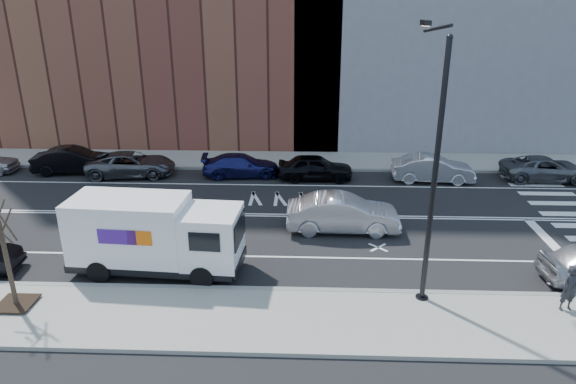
# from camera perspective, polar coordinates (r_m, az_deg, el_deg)

# --- Properties ---
(ground) EXTENTS (120.00, 120.00, 0.00)m
(ground) POSITION_cam_1_polar(r_m,az_deg,el_deg) (25.35, -4.55, -2.55)
(ground) COLOR black
(ground) RESTS_ON ground
(sidewalk_near) EXTENTS (44.00, 3.60, 0.15)m
(sidewalk_near) POSITION_cam_1_polar(r_m,az_deg,el_deg) (17.67, -7.83, -13.73)
(sidewalk_near) COLOR gray
(sidewalk_near) RESTS_ON ground
(sidewalk_far) EXTENTS (44.00, 3.60, 0.15)m
(sidewalk_far) POSITION_cam_1_polar(r_m,az_deg,el_deg) (33.54, -2.87, 3.56)
(sidewalk_far) COLOR gray
(sidewalk_far) RESTS_ON ground
(curb_near) EXTENTS (44.00, 0.25, 0.17)m
(curb_near) POSITION_cam_1_polar(r_m,az_deg,el_deg) (19.15, -6.93, -10.66)
(curb_near) COLOR gray
(curb_near) RESTS_ON ground
(curb_far) EXTENTS (44.00, 0.25, 0.17)m
(curb_far) POSITION_cam_1_polar(r_m,az_deg,el_deg) (31.83, -3.14, 2.61)
(curb_far) COLOR gray
(curb_far) RESTS_ON ground
(road_markings) EXTENTS (40.00, 8.60, 0.01)m
(road_markings) POSITION_cam_1_polar(r_m,az_deg,el_deg) (25.35, -4.55, -2.54)
(road_markings) COLOR white
(road_markings) RESTS_ON ground
(streetlight) EXTENTS (0.44, 4.02, 9.34)m
(streetlight) POSITION_cam_1_polar(r_m,az_deg,el_deg) (17.42, 15.78, 3.49)
(streetlight) COLOR black
(streetlight) RESTS_ON ground
(street_tree) EXTENTS (1.20, 1.20, 3.75)m
(street_tree) POSITION_cam_1_polar(r_m,az_deg,el_deg) (19.69, -28.55, -7.80)
(street_tree) COLOR black
(street_tree) RESTS_ON ground
(fedex_van) EXTENTS (6.70, 2.68, 3.00)m
(fedex_van) POSITION_cam_1_polar(r_m,az_deg,el_deg) (20.27, -14.61, -4.57)
(fedex_van) COLOR black
(fedex_van) RESTS_ON ground
(far_parked_b) EXTENTS (4.91, 2.21, 1.56)m
(far_parked_b) POSITION_cam_1_polar(r_m,az_deg,el_deg) (33.68, -22.69, 3.26)
(far_parked_b) COLOR black
(far_parked_b) RESTS_ON ground
(far_parked_c) EXTENTS (5.37, 2.91, 1.43)m
(far_parked_c) POSITION_cam_1_polar(r_m,az_deg,el_deg) (31.98, -17.05, 2.98)
(far_parked_c) COLOR #53545B
(far_parked_c) RESTS_ON ground
(far_parked_d) EXTENTS (4.75, 2.29, 1.33)m
(far_parked_d) POSITION_cam_1_polar(r_m,az_deg,el_deg) (30.64, -5.22, 2.96)
(far_parked_d) COLOR navy
(far_parked_d) RESTS_ON ground
(far_parked_e) EXTENTS (4.36, 1.79, 1.48)m
(far_parked_e) POSITION_cam_1_polar(r_m,az_deg,el_deg) (29.97, 3.04, 2.76)
(far_parked_e) COLOR black
(far_parked_e) RESTS_ON ground
(far_parked_f) EXTENTS (4.70, 1.80, 1.53)m
(far_parked_f) POSITION_cam_1_polar(r_m,az_deg,el_deg) (30.78, 15.77, 2.52)
(far_parked_f) COLOR silver
(far_parked_f) RESTS_ON ground
(far_parked_g) EXTENTS (4.98, 2.38, 1.37)m
(far_parked_g) POSITION_cam_1_polar(r_m,az_deg,el_deg) (33.42, 26.69, 2.33)
(far_parked_g) COLOR #575A5F
(far_parked_g) RESTS_ON ground
(driving_sedan) EXTENTS (5.10, 1.78, 1.68)m
(driving_sedan) POSITION_cam_1_polar(r_m,az_deg,el_deg) (23.43, 6.12, -2.40)
(driving_sedan) COLOR silver
(driving_sedan) RESTS_ON ground
(pedestrian) EXTENTS (0.67, 0.51, 1.65)m
(pedestrian) POSITION_cam_1_polar(r_m,az_deg,el_deg) (19.74, 28.83, -9.35)
(pedestrian) COLOR #222328
(pedestrian) RESTS_ON sidewalk_near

